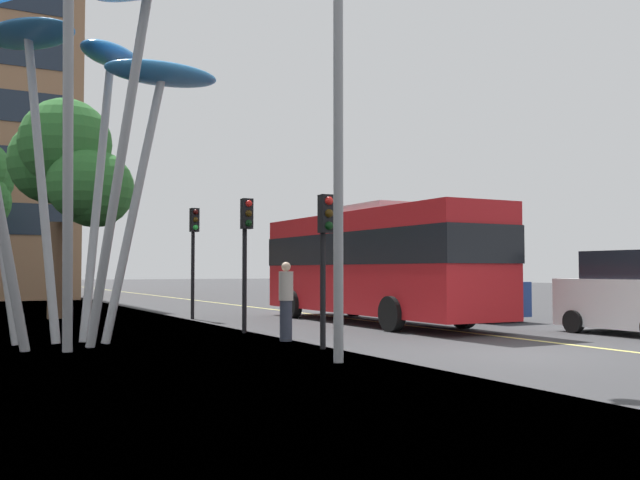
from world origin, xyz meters
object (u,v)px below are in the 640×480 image
car_parked_near (635,295)px  car_parked_mid (464,291)px  traffic_light_kerb_near (325,237)px  red_bus (373,259)px  traffic_light_island_mid (194,239)px  street_lamp (351,75)px  leaf_sculpture (59,34)px  pedestrian (286,301)px  traffic_light_kerb_far (246,235)px

car_parked_near → car_parked_mid: 6.66m
traffic_light_kerb_near → red_bus: bearing=50.2°
car_parked_near → traffic_light_island_mid: bearing=126.4°
street_lamp → car_parked_mid: bearing=40.7°
traffic_light_island_mid → street_lamp: 12.41m
leaf_sculpture → street_lamp: bearing=-49.5°
car_parked_mid → leaf_sculpture: bearing=-168.9°
red_bus → pedestrian: 6.24m
car_parked_mid → street_lamp: street_lamp is taller
red_bus → car_parked_near: (3.70, -6.63, -0.99)m
red_bus → car_parked_mid: red_bus is taller
traffic_light_island_mid → car_parked_near: bearing=-53.6°
traffic_light_kerb_near → car_parked_near: 8.68m
red_bus → street_lamp: 9.96m
traffic_light_island_mid → car_parked_mid: 9.32m
car_parked_mid → street_lamp: size_ratio=0.53×
traffic_light_kerb_near → traffic_light_island_mid: (0.44, 10.17, 0.36)m
car_parked_near → pedestrian: (-8.51, 2.80, -0.08)m
red_bus → leaf_sculpture: (-9.75, -2.59, 4.83)m
leaf_sculpture → street_lamp: leaf_sculpture is taller
car_parked_near → red_bus: bearing=119.2°
red_bus → traffic_light_island_mid: 6.24m
red_bus → street_lamp: (-5.36, -7.74, 3.24)m
traffic_light_kerb_near → car_parked_mid: 10.41m
traffic_light_island_mid → pedestrian: 8.39m
traffic_light_kerb_far → pedestrian: 2.89m
leaf_sculpture → car_parked_near: size_ratio=2.24×
traffic_light_kerb_near → car_parked_near: size_ratio=0.85×
traffic_light_kerb_far → street_lamp: size_ratio=0.42×
red_bus → car_parked_near: size_ratio=2.80×
leaf_sculpture → traffic_light_kerb_near: size_ratio=2.65×
leaf_sculpture → street_lamp: (4.39, -5.15, -1.59)m
car_parked_near → pedestrian: size_ratio=2.07×
red_bus → car_parked_mid: bearing=0.5°
traffic_light_kerb_far → traffic_light_kerb_near: bearing=-89.9°
traffic_light_kerb_far → traffic_light_island_mid: bearing=85.5°
traffic_light_kerb_far → car_parked_near: size_ratio=0.93×
traffic_light_kerb_near → pedestrian: size_ratio=1.75×
car_parked_mid → car_parked_near: bearing=-89.7°
leaf_sculpture → traffic_light_island_mid: leaf_sculpture is taller
car_parked_mid → red_bus: bearing=-179.5°
leaf_sculpture → car_parked_mid: bearing=11.1°
traffic_light_kerb_far → traffic_light_island_mid: size_ratio=0.94×
traffic_light_island_mid → car_parked_near: size_ratio=0.98×
car_parked_mid → pedestrian: bearing=-155.5°
red_bus → traffic_light_kerb_near: (-4.84, -5.80, 0.35)m
red_bus → car_parked_near: 7.65m
traffic_light_island_mid → street_lamp: street_lamp is taller
traffic_light_kerb_near → street_lamp: bearing=-105.0°
red_bus → pedestrian: (-4.81, -3.82, -1.07)m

